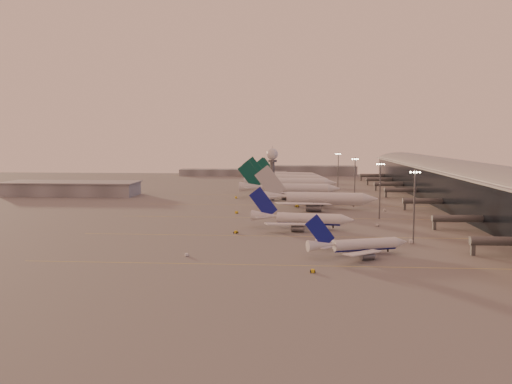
{
  "coord_description": "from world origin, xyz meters",
  "views": [
    {
      "loc": [
        18.17,
        -183.82,
        35.64
      ],
      "look_at": [
        -0.26,
        66.81,
        10.29
      ],
      "focal_mm": 38.0,
      "sensor_mm": 36.0,
      "label": 1
    }
  ],
  "objects": [
    {
      "name": "gsv_tug_near",
      "position": [
        22.86,
        -42.86,
        0.45
      ],
      "size": [
        1.99,
        3.16,
        0.88
      ],
      "color": "yellow",
      "rests_on": "ground"
    },
    {
      "name": "taxiway_markings",
      "position": [
        30.0,
        56.0,
        0.01
      ],
      "size": [
        180.0,
        185.25,
        0.02
      ],
      "color": "#DBCA4D",
      "rests_on": "ground"
    },
    {
      "name": "gsv_tug_hangar",
      "position": [
        33.76,
        150.09,
        0.44
      ],
      "size": [
        3.46,
        2.92,
        0.85
      ],
      "color": "yellow",
      "rests_on": "ground"
    },
    {
      "name": "greentail_b",
      "position": [
        14.42,
        178.42,
        4.05
      ],
      "size": [
        63.06,
        50.72,
        22.92
      ],
      "color": "silver",
      "rests_on": "ground"
    },
    {
      "name": "mast_a",
      "position": [
        58.0,
        0.0,
        13.74
      ],
      "size": [
        3.6,
        0.56,
        25.0
      ],
      "color": "#505257",
      "rests_on": "ground"
    },
    {
      "name": "greentail_a",
      "position": [
        14.67,
        137.63,
        3.91
      ],
      "size": [
        60.99,
        49.25,
        22.15
      ],
      "color": "silver",
      "rests_on": "ground"
    },
    {
      "name": "greentail_c",
      "position": [
        15.29,
        221.75,
        3.67
      ],
      "size": [
        55.68,
        44.32,
        20.79
      ],
      "color": "silver",
      "rests_on": "ground"
    },
    {
      "name": "widebody_white",
      "position": [
        28.75,
        88.02,
        3.78
      ],
      "size": [
        61.9,
        49.39,
        21.78
      ],
      "color": "silver",
      "rests_on": "ground"
    },
    {
      "name": "greentail_d",
      "position": [
        12.77,
        262.39,
        3.37
      ],
      "size": [
        51.85,
        41.43,
        19.1
      ],
      "color": "silver",
      "rests_on": "ground"
    },
    {
      "name": "ground",
      "position": [
        0.0,
        0.0,
        0.0
      ],
      "size": [
        700.0,
        700.0,
        0.0
      ],
      "primitive_type": "plane",
      "color": "#5D5A5A",
      "rests_on": "ground"
    },
    {
      "name": "mast_c",
      "position": [
        50.0,
        110.0,
        13.74
      ],
      "size": [
        3.6,
        0.56,
        25.0
      ],
      "color": "#505257",
      "rests_on": "ground"
    },
    {
      "name": "distant_horizon",
      "position": [
        2.62,
        325.14,
        3.89
      ],
      "size": [
        165.0,
        37.5,
        9.0
      ],
      "color": "slate",
      "rests_on": "ground"
    },
    {
      "name": "gsv_truck_a",
      "position": [
        -14.06,
        -25.61,
        0.99
      ],
      "size": [
        5.0,
        4.04,
        1.95
      ],
      "color": "silver",
      "rests_on": "ground"
    },
    {
      "name": "mast_b",
      "position": [
        55.0,
        55.0,
        13.74
      ],
      "size": [
        3.6,
        0.56,
        25.0
      ],
      "color": "#505257",
      "rests_on": "ground"
    },
    {
      "name": "mast_d",
      "position": [
        48.0,
        200.0,
        13.74
      ],
      "size": [
        3.6,
        0.56,
        25.0
      ],
      "color": "#505257",
      "rests_on": "ground"
    },
    {
      "name": "radar_tower",
      "position": [
        5.0,
        120.0,
        20.95
      ],
      "size": [
        6.4,
        6.4,
        31.1
      ],
      "color": "#505257",
      "rests_on": "ground"
    },
    {
      "name": "gsv_tug_mid",
      "position": [
        -3.95,
        14.33,
        0.48
      ],
      "size": [
        3.69,
        2.88,
        0.93
      ],
      "color": "yellow",
      "rests_on": "ground"
    },
    {
      "name": "gsv_catering_b",
      "position": [
        61.47,
        79.93,
        2.11
      ],
      "size": [
        5.38,
        2.94,
        4.22
      ],
      "color": "silver",
      "rests_on": "ground"
    },
    {
      "name": "gsv_truck_c",
      "position": [
        -9.19,
        67.24,
        1.15
      ],
      "size": [
        5.08,
        5.6,
        2.26
      ],
      "color": "yellow",
      "rests_on": "ground"
    },
    {
      "name": "gsv_truck_d",
      "position": [
        -16.85,
        130.57,
        1.22
      ],
      "size": [
        3.67,
        6.3,
        2.4
      ],
      "color": "yellow",
      "rests_on": "ground"
    },
    {
      "name": "gsv_truck_b",
      "position": [
        51.45,
        34.27,
        0.98
      ],
      "size": [
        5.02,
        3.4,
        1.91
      ],
      "color": "silver",
      "rests_on": "ground"
    },
    {
      "name": "narrowbody_near",
      "position": [
        37.27,
        -20.44,
        2.67
      ],
      "size": [
        32.38,
        25.38,
        13.18
      ],
      "color": "silver",
      "rests_on": "ground"
    },
    {
      "name": "gsv_tug_far",
      "position": [
        18.97,
        92.94,
        0.55
      ],
      "size": [
        4.36,
        3.99,
        1.07
      ],
      "color": "yellow",
      "rests_on": "ground"
    },
    {
      "name": "hangar",
      "position": [
        -120.0,
        140.0,
        4.32
      ],
      "size": [
        82.0,
        27.0,
        8.5
      ],
      "color": "slate",
      "rests_on": "ground"
    },
    {
      "name": "terminal",
      "position": [
        107.88,
        110.09,
        10.52
      ],
      "size": [
        57.0,
        362.0,
        23.04
      ],
      "color": "black",
      "rests_on": "ground"
    },
    {
      "name": "narrowbody_mid",
      "position": [
        20.6,
        27.07,
        3.28
      ],
      "size": [
        41.27,
        32.71,
        16.2
      ],
      "color": "silver",
      "rests_on": "ground"
    },
    {
      "name": "gsv_catering_a",
      "position": [
        57.42,
        -0.22,
        2.24
      ],
      "size": [
        5.83,
        3.42,
        4.49
      ],
      "color": "silver",
      "rests_on": "ground"
    }
  ]
}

